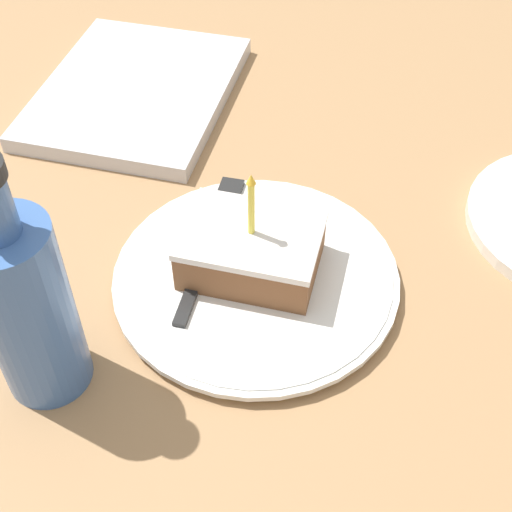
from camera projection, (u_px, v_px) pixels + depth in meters
ground_plane at (233, 304)px, 0.69m from camera, size 2.40×2.40×0.04m
plate at (256, 278)px, 0.67m from camera, size 0.27×0.27×0.02m
cake_slice at (252, 249)px, 0.66m from camera, size 0.09×0.13×0.11m
fork at (213, 236)px, 0.70m from camera, size 0.20×0.03×0.00m
bottle at (26, 305)px, 0.54m from camera, size 0.07×0.07×0.23m
marble_board at (136, 91)px, 0.88m from camera, size 0.28×0.22×0.02m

